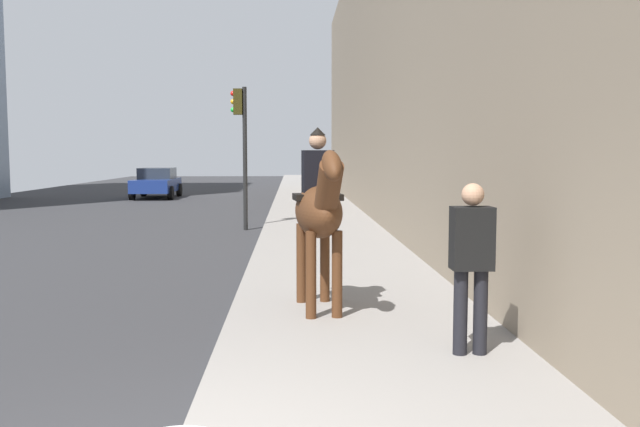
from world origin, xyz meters
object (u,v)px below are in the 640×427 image
object	(u,v)px
pedestrian_greeting	(472,257)
traffic_light_near_curb	(242,135)
mounted_horse_near	(319,209)
car_near_lane	(157,182)

from	to	relation	value
pedestrian_greeting	traffic_light_near_curb	size ratio (longest dim) A/B	0.43
pedestrian_greeting	traffic_light_near_curb	distance (m)	12.56
mounted_horse_near	traffic_light_near_curb	distance (m)	10.37
mounted_horse_near	car_near_lane	distance (m)	24.99
traffic_light_near_curb	mounted_horse_near	bearing A→B (deg)	-170.37
pedestrian_greeting	mounted_horse_near	bearing A→B (deg)	36.17
pedestrian_greeting	car_near_lane	world-z (taller)	pedestrian_greeting
mounted_horse_near	car_near_lane	xyz separation A→B (m)	(24.02, 6.84, -0.67)
mounted_horse_near	car_near_lane	size ratio (longest dim) A/B	0.54
car_near_lane	mounted_horse_near	bearing A→B (deg)	14.95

